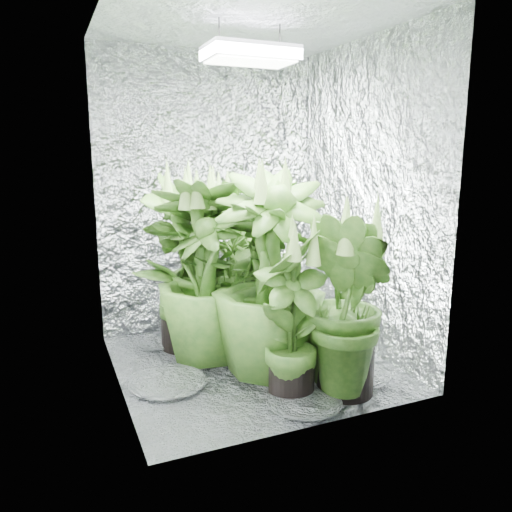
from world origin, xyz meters
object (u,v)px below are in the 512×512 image
object	(u,v)px
plant_c	(252,276)
plant_f	(292,316)
grow_lamp	(250,54)
plant_d	(207,272)
plant_h	(269,277)
plant_b	(183,264)
circulation_fan	(308,312)
plant_a	(225,261)
plant_g	(348,307)
plant_e	(245,276)

from	to	relation	value
plant_c	plant_f	bearing A→B (deg)	-100.80
grow_lamp	plant_f	distance (m)	1.46
plant_d	plant_h	size ratio (longest dim) A/B	0.96
grow_lamp	plant_f	world-z (taller)	grow_lamp
plant_d	plant_h	xyz separation A→B (m)	(0.26, -0.35, 0.03)
grow_lamp	plant_h	size ratio (longest dim) A/B	0.39
plant_b	plant_h	distance (m)	0.70
grow_lamp	plant_b	distance (m)	1.36
grow_lamp	circulation_fan	xyz separation A→B (m)	(0.61, 0.37, -1.68)
plant_a	plant_f	bearing A→B (deg)	-87.15
plant_c	plant_g	distance (m)	1.09
plant_b	plant_h	bearing A→B (deg)	-61.19
plant_a	plant_h	size ratio (longest dim) A/B	0.94
grow_lamp	plant_a	size ratio (longest dim) A/B	0.42
plant_d	grow_lamp	bearing A→B (deg)	-36.15
plant_b	plant_h	world-z (taller)	plant_h
grow_lamp	plant_b	xyz separation A→B (m)	(-0.31, 0.43, -1.25)
plant_g	grow_lamp	bearing A→B (deg)	120.40
plant_b	plant_g	size ratio (longest dim) A/B	1.15
grow_lamp	plant_a	world-z (taller)	grow_lamp
grow_lamp	plant_g	distance (m)	1.48
plant_f	plant_h	size ratio (longest dim) A/B	0.77
plant_b	plant_c	size ratio (longest dim) A/B	1.35
plant_e	plant_c	bearing A→B (deg)	61.00
circulation_fan	plant_a	bearing A→B (deg)	172.67
plant_e	plant_g	size ratio (longest dim) A/B	1.01
plant_c	plant_h	distance (m)	0.76
plant_f	circulation_fan	world-z (taller)	plant_f
grow_lamp	circulation_fan	distance (m)	1.83
plant_b	plant_d	xyz separation A→B (m)	(0.08, -0.26, -0.00)
plant_g	plant_c	bearing A→B (deg)	95.27
plant_d	plant_a	bearing A→B (deg)	51.87
plant_f	plant_h	distance (m)	0.33
plant_b	plant_c	bearing A→B (deg)	10.21
grow_lamp	plant_f	bearing A→B (deg)	-85.92
plant_f	plant_h	bearing A→B (deg)	90.39
plant_e	plant_f	world-z (taller)	plant_e
plant_f	plant_g	xyz separation A→B (m)	(0.29, -0.07, 0.04)
plant_a	plant_d	xyz separation A→B (m)	(-0.21, -0.27, 0.00)
plant_e	circulation_fan	world-z (taller)	plant_e
grow_lamp	plant_h	world-z (taller)	grow_lamp
plant_e	circulation_fan	bearing A→B (deg)	20.55
grow_lamp	plant_b	size ratio (longest dim) A/B	0.40
grow_lamp	plant_e	distance (m)	1.31
plant_e	plant_g	distance (m)	0.77
plant_f	plant_g	bearing A→B (deg)	-13.79
plant_g	plant_e	bearing A→B (deg)	113.18
plant_c	plant_d	bearing A→B (deg)	-141.66
plant_a	plant_d	bearing A→B (deg)	-128.13
plant_f	grow_lamp	bearing A→B (deg)	94.08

